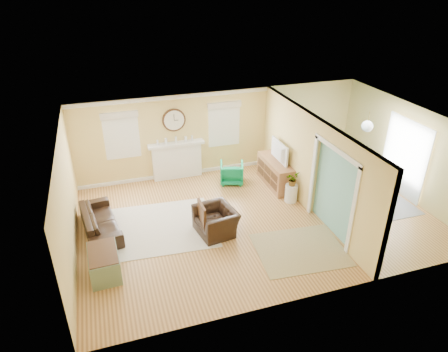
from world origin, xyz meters
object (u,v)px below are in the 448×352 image
Objects in this scene: dining_table at (349,182)px; green_chair at (232,173)px; credenza at (275,173)px; sofa at (100,221)px; eames_chair at (216,221)px.

green_chair is at bearing 64.70° from dining_table.
green_chair is 1.32m from credenza.
sofa is 4.18m from green_chair.
sofa is at bearing 91.58° from dining_table.
sofa is 2.87m from eames_chair.
sofa is 5.19m from credenza.
green_chair is 3.46m from dining_table.
sofa is 6.96m from dining_table.
credenza is 0.83× the size of dining_table.
credenza is (2.40, 1.80, 0.07)m from eames_chair.
dining_table is (6.95, -0.22, 0.06)m from sofa.
green_chair is at bearing 143.26° from eames_chair.
sofa is 2.79× the size of green_chair.
eames_chair is at bearing -143.16° from credenza.
sofa is at bearing -118.33° from eames_chair.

